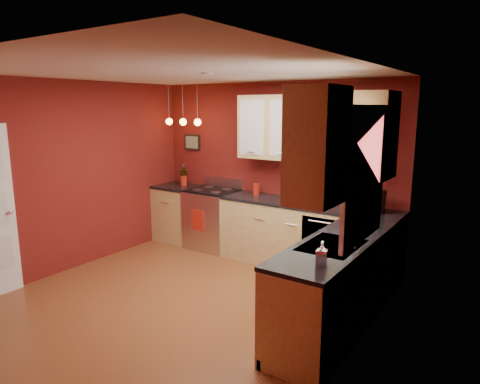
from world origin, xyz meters
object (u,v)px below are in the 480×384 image
Objects in this scene: red_canister at (256,189)px; sink at (332,248)px; coffee_maker at (375,202)px; soap_pump at (322,254)px; gas_range at (213,218)px.

sink is at bearing -40.80° from red_canister.
coffee_maker is at bearing 91.97° from sink.
red_canister is at bearing -179.60° from coffee_maker.
red_canister is at bearing 132.76° from soap_pump.
coffee_maker reaches higher than red_canister.
soap_pump is (0.13, -0.55, 0.13)m from sink.
soap_pump reaches higher than red_canister.
sink is 2.47m from red_canister.
gas_range is 5.44× the size of soap_pump.
gas_range is 6.58× the size of red_canister.
soap_pump is (2.00, -2.16, 0.02)m from red_canister.
gas_range is 2.64m from coffee_maker.
gas_range is 3.05m from sink.
sink reaches higher than soap_pump.
coffee_maker is (1.81, -0.11, 0.05)m from red_canister.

